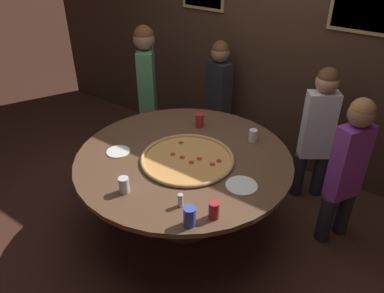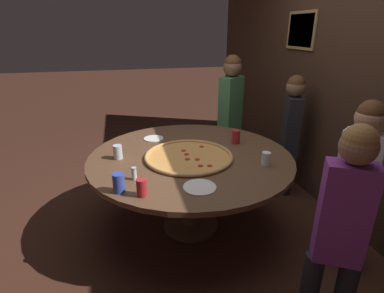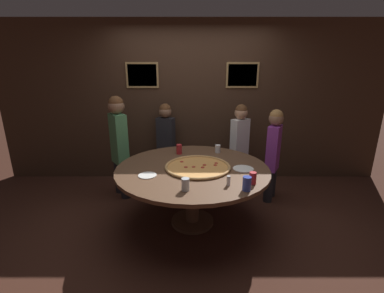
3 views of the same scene
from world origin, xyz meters
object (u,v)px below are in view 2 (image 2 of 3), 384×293
Objects in this scene: dining_table at (191,166)px; white_plate_near_front at (200,187)px; drink_cup_far_left at (236,137)px; drink_cup_centre_back at (266,159)px; white_plate_right_side at (154,138)px; diner_side_left at (343,218)px; diner_side_right at (230,109)px; diner_far_left at (357,178)px; drink_cup_near_left at (119,183)px; giant_pizza at (189,156)px; drink_cup_front_edge at (118,152)px; drink_cup_by_shaker at (142,188)px; condiment_shaker at (134,173)px; diner_centre_back at (291,128)px.

white_plate_near_front is (0.58, -0.07, 0.12)m from dining_table.
drink_cup_far_left is (-0.18, 0.49, 0.18)m from dining_table.
drink_cup_centre_back reaches higher than white_plate_right_side.
diner_side_left is (0.56, 0.71, 0.00)m from white_plate_near_front.
diner_far_left is at bearing -115.92° from diner_side_right.
drink_cup_centre_back is 0.66m from diner_far_left.
drink_cup_near_left reaches higher than drink_cup_far_left.
drink_cup_near_left reaches higher than dining_table.
drink_cup_far_left is at bearing 114.61° from giant_pizza.
diner_side_left is at bearing 29.21° from dining_table.
drink_cup_front_edge is 0.09× the size of diner_far_left.
drink_cup_front_edge is at bearing -180.00° from drink_cup_near_left.
drink_cup_front_edge reaches higher than drink_cup_centre_back.
diner_side_right is (-0.88, 0.27, 0.04)m from drink_cup_far_left.
drink_cup_centre_back is 0.08× the size of diner_far_left.
giant_pizza is 5.59× the size of drink_cup_near_left.
giant_pizza is 0.57m from drink_cup_far_left.
drink_cup_by_shaker is 1.01× the size of drink_cup_front_edge.
diner_side_right reaches higher than drink_cup_front_edge.
drink_cup_far_left is at bearing 110.00° from dining_table.
condiment_shaker is 0.07× the size of diner_centre_back.
diner_side_right is (-1.41, 1.27, 0.06)m from condiment_shaker.
white_plate_near_front and white_plate_right_side have the same top height.
drink_cup_far_left is 0.82m from white_plate_right_side.
white_plate_right_side is 1.18m from diner_side_right.
diner_side_left is at bearing 51.80° from white_plate_near_front.
diner_far_left is (0.16, 1.14, 0.01)m from white_plate_near_front.
white_plate_right_side is at bearing 163.89° from condiment_shaker.
condiment_shaker is at bearing -117.89° from white_plate_near_front.
drink_cup_near_left is 0.10× the size of diner_side_left.
drink_cup_by_shaker reaches higher than dining_table.
drink_cup_far_left is 0.55× the size of white_plate_near_front.
drink_cup_far_left is 0.10× the size of diner_side_left.
drink_cup_by_shaker is at bearing -51.23° from drink_cup_far_left.
white_plate_near_front is 1.65m from diner_centre_back.
diner_far_left is (0.81, 1.69, -0.04)m from drink_cup_front_edge.
dining_table is at bearing 28.94° from white_plate_right_side.
white_plate_right_side is at bearing -135.63° from drink_cup_centre_back.
white_plate_near_front is at bearing 10.31° from white_plate_right_side.
drink_cup_near_left is 1.70m from diner_far_left.
diner_side_left is 2.20m from diner_side_right.
diner_side_left is (1.14, 0.64, 0.12)m from dining_table.
diner_side_left is (0.54, 1.11, -0.05)m from drink_cup_by_shaker.
drink_cup_centre_back reaches higher than giant_pizza.
drink_cup_centre_back is 0.66m from white_plate_near_front.
drink_cup_far_left is at bearing 121.69° from drink_cup_near_left.
drink_cup_centre_back is at bearing 97.79° from drink_cup_near_left.
drink_cup_by_shaker is 0.40m from white_plate_near_front.
giant_pizza is at bearing 130.45° from diner_centre_back.
drink_cup_near_left is 0.19m from condiment_shaker.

